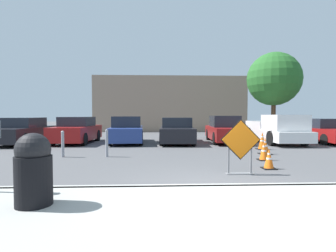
% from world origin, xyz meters
% --- Properties ---
extents(ground_plane, '(96.00, 96.00, 0.00)m').
position_xyz_m(ground_plane, '(0.00, 10.00, 0.00)').
color(ground_plane, '#4C4C4F').
extents(sidewalk_strip, '(22.44, 2.84, 0.14)m').
position_xyz_m(sidewalk_strip, '(0.00, -1.42, 0.07)').
color(sidewalk_strip, '#999993').
rests_on(sidewalk_strip, ground_plane).
extents(curb_lip, '(22.44, 0.20, 0.14)m').
position_xyz_m(curb_lip, '(0.00, 0.00, 0.07)').
color(curb_lip, '#999993').
rests_on(curb_lip, ground_plane).
extents(road_closed_sign, '(1.09, 0.20, 1.50)m').
position_xyz_m(road_closed_sign, '(1.06, 1.54, 0.82)').
color(road_closed_sign, black).
rests_on(road_closed_sign, ground_plane).
extents(traffic_cone_nearest, '(0.38, 0.38, 0.62)m').
position_xyz_m(traffic_cone_nearest, '(2.15, 2.22, 0.30)').
color(traffic_cone_nearest, black).
rests_on(traffic_cone_nearest, ground_plane).
extents(traffic_cone_second, '(0.40, 0.40, 0.68)m').
position_xyz_m(traffic_cone_second, '(2.60, 3.68, 0.33)').
color(traffic_cone_second, black).
rests_on(traffic_cone_second, ground_plane).
extents(traffic_cone_third, '(0.45, 0.45, 0.69)m').
position_xyz_m(traffic_cone_third, '(3.23, 5.09, 0.33)').
color(traffic_cone_third, black).
rests_on(traffic_cone_third, ground_plane).
extents(traffic_cone_fourth, '(0.49, 0.49, 0.81)m').
position_xyz_m(traffic_cone_fourth, '(3.72, 6.57, 0.39)').
color(traffic_cone_fourth, black).
rests_on(traffic_cone_fourth, ground_plane).
extents(parked_car_nearest, '(1.95, 4.72, 1.46)m').
position_xyz_m(parked_car_nearest, '(-8.66, 9.51, 0.69)').
color(parked_car_nearest, black).
rests_on(parked_car_nearest, ground_plane).
extents(parked_car_second, '(2.03, 4.19, 1.50)m').
position_xyz_m(parked_car_second, '(-5.80, 9.77, 0.70)').
color(parked_car_second, maroon).
rests_on(parked_car_second, ground_plane).
extents(parked_car_third, '(2.01, 4.14, 1.53)m').
position_xyz_m(parked_car_third, '(-2.93, 9.67, 0.70)').
color(parked_car_third, navy).
rests_on(parked_car_third, ground_plane).
extents(parked_car_fourth, '(2.04, 4.26, 1.46)m').
position_xyz_m(parked_car_fourth, '(-0.07, 9.53, 0.67)').
color(parked_car_fourth, black).
rests_on(parked_car_fourth, ground_plane).
extents(parked_car_fifth, '(1.99, 4.66, 1.56)m').
position_xyz_m(parked_car_fifth, '(2.80, 9.87, 0.71)').
color(parked_car_fifth, maroon).
rests_on(parked_car_fifth, ground_plane).
extents(pickup_truck, '(2.06, 5.43, 1.62)m').
position_xyz_m(pickup_truck, '(5.66, 9.19, 0.73)').
color(pickup_truck, silver).
rests_on(pickup_truck, ground_plane).
extents(parked_car_sixth, '(2.02, 4.58, 1.39)m').
position_xyz_m(parked_car_sixth, '(8.53, 9.59, 0.64)').
color(parked_car_sixth, maroon).
rests_on(parked_car_sixth, ground_plane).
extents(trash_bin, '(0.58, 0.58, 1.19)m').
position_xyz_m(trash_bin, '(-3.21, -1.10, 0.74)').
color(trash_bin, black).
rests_on(trash_bin, sidewalk_strip).
extents(bollard_nearest, '(0.12, 0.12, 1.06)m').
position_xyz_m(bollard_nearest, '(-3.13, 4.68, 0.56)').
color(bollard_nearest, gray).
rests_on(bollard_nearest, ground_plane).
extents(bollard_second, '(0.12, 0.12, 1.01)m').
position_xyz_m(bollard_second, '(-4.79, 4.68, 0.53)').
color(bollard_second, gray).
rests_on(bollard_second, ground_plane).
extents(building_facade_backdrop, '(14.68, 5.00, 5.31)m').
position_xyz_m(building_facade_backdrop, '(0.10, 21.74, 2.66)').
color(building_facade_backdrop, gray).
rests_on(building_facade_backdrop, ground_plane).
extents(street_tree_behind_lot, '(3.87, 3.87, 6.16)m').
position_xyz_m(street_tree_behind_lot, '(7.37, 13.50, 4.22)').
color(street_tree_behind_lot, '#513823').
rests_on(street_tree_behind_lot, ground_plane).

